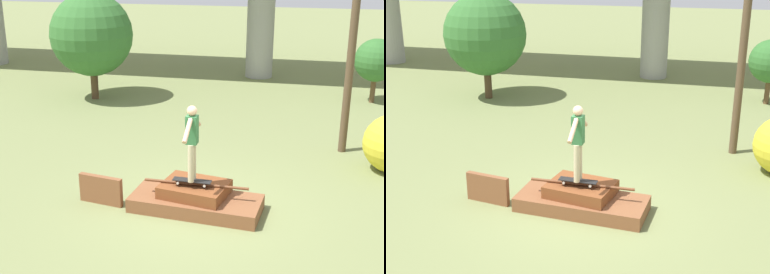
% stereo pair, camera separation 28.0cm
% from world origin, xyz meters
% --- Properties ---
extents(ground_plane, '(80.00, 80.00, 0.00)m').
position_xyz_m(ground_plane, '(0.00, 0.00, 0.00)').
color(ground_plane, olive).
extents(scrap_pile, '(2.71, 1.34, 0.60)m').
position_xyz_m(scrap_pile, '(-0.01, 0.03, 0.22)').
color(scrap_pile, brown).
rests_on(scrap_pile, ground_plane).
extents(scrap_plank_loose, '(0.97, 0.27, 0.61)m').
position_xyz_m(scrap_plank_loose, '(-1.99, -0.13, 0.31)').
color(scrap_plank_loose, brown).
rests_on(scrap_plank_loose, ground_plane).
extents(skateboard, '(0.79, 0.22, 0.09)m').
position_xyz_m(skateboard, '(-0.06, -0.07, 0.68)').
color(skateboard, black).
rests_on(skateboard, scrap_pile).
extents(skater, '(0.23, 1.16, 1.54)m').
position_xyz_m(skater, '(-0.06, -0.07, 1.57)').
color(skater, '#C6B78E').
rests_on(skater, skateboard).
extents(tree_behind_right, '(2.83, 2.83, 3.67)m').
position_xyz_m(tree_behind_right, '(-5.29, 7.56, 2.25)').
color(tree_behind_right, '#4C3823').
rests_on(tree_behind_right, ground_plane).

